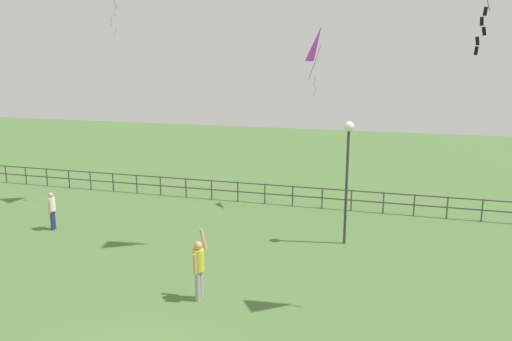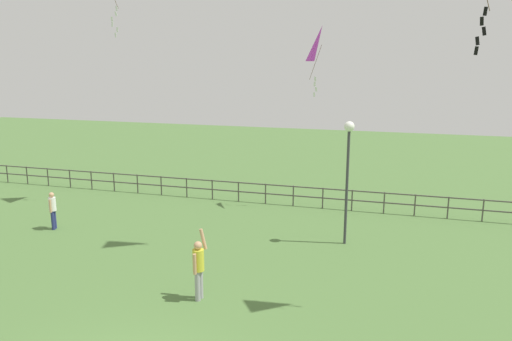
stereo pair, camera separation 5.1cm
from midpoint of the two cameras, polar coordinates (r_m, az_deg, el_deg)
lamppost at (r=17.61m, az=10.67°, el=1.65°), size 0.36×0.36×4.47m
person_0 at (r=13.91m, az=-6.55°, el=-10.85°), size 0.35×0.52×2.01m
person_2 at (r=20.98m, az=-22.37°, el=-4.04°), size 0.28×0.44×1.50m
kite_0 at (r=21.68m, az=7.63°, el=13.99°), size 0.88×0.93×2.92m
waterfront_railing at (r=22.88m, az=1.70°, el=-2.37°), size 36.04×0.06×0.95m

